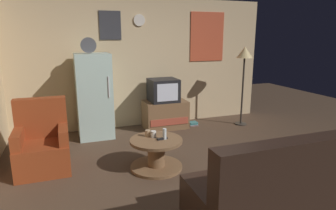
% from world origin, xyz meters
% --- Properties ---
extents(ground_plane, '(12.00, 12.00, 0.00)m').
position_xyz_m(ground_plane, '(0.00, 0.00, 0.00)').
color(ground_plane, '#4C3828').
extents(wall_with_art, '(5.20, 0.12, 2.51)m').
position_xyz_m(wall_with_art, '(0.01, 2.45, 1.26)').
color(wall_with_art, '#D1B284').
rests_on(wall_with_art, ground_plane).
extents(fridge, '(0.60, 0.62, 1.77)m').
position_xyz_m(fridge, '(-1.02, 2.00, 0.75)').
color(fridge, silver).
rests_on(fridge, ground_plane).
extents(tv_stand, '(0.84, 0.53, 0.54)m').
position_xyz_m(tv_stand, '(0.34, 2.05, 0.27)').
color(tv_stand, brown).
rests_on(tv_stand, ground_plane).
extents(crt_tv, '(0.54, 0.51, 0.44)m').
position_xyz_m(crt_tv, '(0.30, 2.04, 0.76)').
color(crt_tv, black).
rests_on(crt_tv, tv_stand).
extents(standing_lamp, '(0.32, 0.32, 1.59)m').
position_xyz_m(standing_lamp, '(1.90, 1.73, 1.36)').
color(standing_lamp, '#332D28').
rests_on(standing_lamp, ground_plane).
extents(coffee_table, '(0.72, 0.72, 0.42)m').
position_xyz_m(coffee_table, '(-0.38, 0.35, 0.21)').
color(coffee_table, brown).
rests_on(coffee_table, ground_plane).
extents(wine_glass, '(0.05, 0.05, 0.15)m').
position_xyz_m(wine_glass, '(-0.27, 0.32, 0.50)').
color(wine_glass, silver).
rests_on(wine_glass, coffee_table).
extents(mug_ceramic_white, '(0.08, 0.08, 0.09)m').
position_xyz_m(mug_ceramic_white, '(-0.39, 0.44, 0.47)').
color(mug_ceramic_white, silver).
rests_on(mug_ceramic_white, coffee_table).
extents(mug_ceramic_tan, '(0.08, 0.08, 0.09)m').
position_xyz_m(mug_ceramic_tan, '(-0.46, 0.50, 0.47)').
color(mug_ceramic_tan, tan).
rests_on(mug_ceramic_tan, coffee_table).
extents(remote_control, '(0.16, 0.07, 0.02)m').
position_xyz_m(remote_control, '(-0.31, 0.32, 0.43)').
color(remote_control, black).
rests_on(remote_control, coffee_table).
extents(armchair, '(0.68, 0.68, 0.96)m').
position_xyz_m(armchair, '(-1.84, 0.86, 0.34)').
color(armchair, maroon).
rests_on(armchair, ground_plane).
extents(couch, '(1.70, 0.80, 0.92)m').
position_xyz_m(couch, '(0.40, -1.14, 0.31)').
color(couch, black).
rests_on(couch, ground_plane).
extents(book_stack, '(0.18, 0.17, 0.07)m').
position_xyz_m(book_stack, '(0.92, 1.99, 0.04)').
color(book_stack, '#795C60').
rests_on(book_stack, ground_plane).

